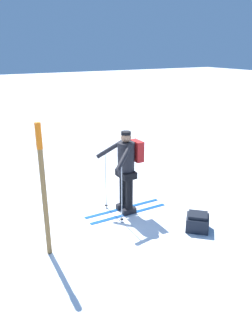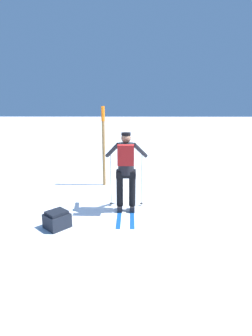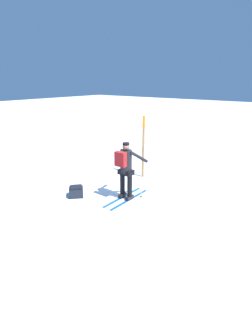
# 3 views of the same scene
# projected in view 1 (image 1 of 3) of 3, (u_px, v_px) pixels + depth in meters

# --- Properties ---
(ground_plane) EXTENTS (80.00, 80.00, 0.00)m
(ground_plane) POSITION_uv_depth(u_px,v_px,m) (99.00, 211.00, 7.16)
(ground_plane) COLOR white
(skier) EXTENTS (1.81, 1.00, 1.78)m
(skier) POSITION_uv_depth(u_px,v_px,m) (127.00, 166.00, 6.78)
(skier) COLOR #144C9E
(skier) RESTS_ON ground_plane
(dropped_backpack) EXTENTS (0.59, 0.58, 0.34)m
(dropped_backpack) POSITION_uv_depth(u_px,v_px,m) (197.00, 222.00, 6.37)
(dropped_backpack) COLOR black
(dropped_backpack) RESTS_ON ground_plane
(trail_marker) EXTENTS (0.10, 0.10, 2.30)m
(trail_marker) POSITION_uv_depth(u_px,v_px,m) (43.00, 182.00, 5.23)
(trail_marker) COLOR olive
(trail_marker) RESTS_ON ground_plane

